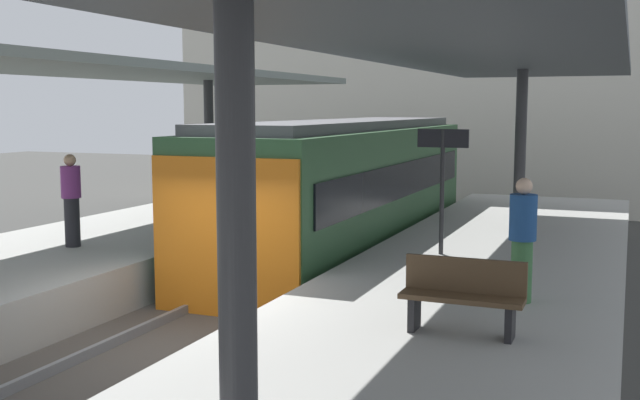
# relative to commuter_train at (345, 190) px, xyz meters

# --- Properties ---
(ground_plane) EXTENTS (80.00, 80.00, 0.00)m
(ground_plane) POSITION_rel_commuter_train_xyz_m (0.00, -7.24, -1.73)
(ground_plane) COLOR #383835
(platform_right) EXTENTS (4.40, 28.00, 1.00)m
(platform_right) POSITION_rel_commuter_train_xyz_m (3.80, -7.24, -1.23)
(platform_right) COLOR #9E9E99
(platform_right) RESTS_ON ground_plane
(track_ballast) EXTENTS (3.20, 28.00, 0.20)m
(track_ballast) POSITION_rel_commuter_train_xyz_m (0.00, -7.24, -1.63)
(track_ballast) COLOR #4C4742
(track_ballast) RESTS_ON ground_plane
(rail_near_side) EXTENTS (0.08, 28.00, 0.14)m
(rail_near_side) POSITION_rel_commuter_train_xyz_m (-0.72, -7.24, -1.46)
(rail_near_side) COLOR slate
(rail_near_side) RESTS_ON track_ballast
(rail_far_side) EXTENTS (0.08, 28.00, 0.14)m
(rail_far_side) POSITION_rel_commuter_train_xyz_m (0.72, -7.24, -1.46)
(rail_far_side) COLOR slate
(rail_far_side) RESTS_ON track_ballast
(commuter_train) EXTENTS (2.78, 11.21, 3.10)m
(commuter_train) POSITION_rel_commuter_train_xyz_m (0.00, 0.00, 0.00)
(commuter_train) COLOR #2D5633
(commuter_train) RESTS_ON track_ballast
(canopy_left) EXTENTS (4.18, 21.00, 3.42)m
(canopy_left) POSITION_rel_commuter_train_xyz_m (-3.80, -5.84, 2.56)
(canopy_left) COLOR #333335
(canopy_left) RESTS_ON platform_left
(canopy_right) EXTENTS (4.18, 21.00, 3.54)m
(canopy_right) POSITION_rel_commuter_train_xyz_m (3.80, -5.84, 2.69)
(canopy_right) COLOR #333335
(canopy_right) RESTS_ON platform_right
(platform_bench) EXTENTS (1.40, 0.41, 0.86)m
(platform_bench) POSITION_rel_commuter_train_xyz_m (4.27, -7.64, -0.26)
(platform_bench) COLOR black
(platform_bench) RESTS_ON platform_right
(platform_sign) EXTENTS (0.90, 0.08, 2.21)m
(platform_sign) POSITION_rel_commuter_train_xyz_m (2.94, -3.03, 0.90)
(platform_sign) COLOR #262628
(platform_sign) RESTS_ON platform_right
(passenger_near_bench) EXTENTS (0.36, 0.36, 1.67)m
(passenger_near_bench) POSITION_rel_commuter_train_xyz_m (4.70, -5.92, 0.14)
(passenger_near_bench) COLOR #386B3D
(passenger_near_bench) RESTS_ON platform_right
(passenger_mid_platform) EXTENTS (0.36, 0.36, 1.73)m
(passenger_mid_platform) POSITION_rel_commuter_train_xyz_m (-3.61, -4.90, 0.17)
(passenger_mid_platform) COLOR #232328
(passenger_mid_platform) RESTS_ON platform_left
(station_building_backdrop) EXTENTS (18.00, 6.00, 11.00)m
(station_building_backdrop) POSITION_rel_commuter_train_xyz_m (-1.40, 12.76, 3.77)
(station_building_backdrop) COLOR beige
(station_building_backdrop) RESTS_ON ground_plane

